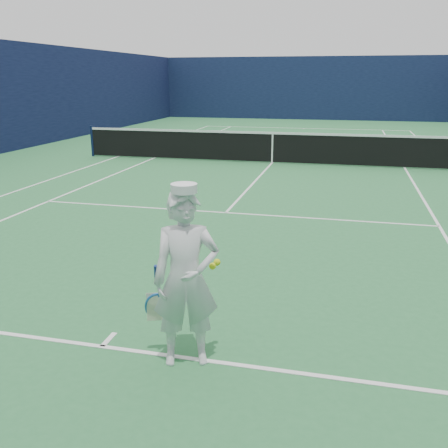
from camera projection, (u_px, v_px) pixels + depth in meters
The scene contains 5 objects.
ground at pixel (272, 163), 16.24m from camera, with size 80.00×80.00×0.00m, color #2B723D.
court_markings at pixel (272, 163), 16.24m from camera, with size 11.03×23.83×0.01m.
windscreen_fence at pixel (274, 100), 15.67m from camera, with size 20.12×36.12×4.00m.
tennis_net at pixel (272, 146), 16.08m from camera, with size 12.88×0.09×1.07m.
tennis_player at pixel (186, 279), 4.68m from camera, with size 0.85×0.60×1.78m.
Camera 1 is at (2.32, -16.05, 2.68)m, focal length 40.00 mm.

